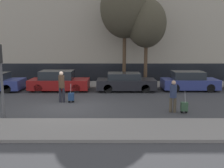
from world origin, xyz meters
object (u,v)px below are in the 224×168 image
(bare_tree_down_street, at_px, (146,24))
(trolley_right, at_px, (183,106))
(parked_car_1, at_px, (58,81))
(parked_car_2, at_px, (125,82))
(pedestrian_left, at_px, (61,85))
(trolley_left, at_px, (70,97))
(parked_bicycle, at_px, (118,80))
(pedestrian_right, at_px, (172,94))
(parked_car_3, at_px, (188,81))
(bare_tree_near_crossing, at_px, (124,8))

(bare_tree_down_street, bearing_deg, trolley_right, -83.49)
(trolley_right, bearing_deg, parked_car_1, 141.32)
(parked_car_2, xyz_separation_m, pedestrian_left, (-3.89, -3.54, 0.41))
(parked_car_1, distance_m, trolley_left, 3.98)
(trolley_left, bearing_deg, bare_tree_down_street, 47.88)
(bare_tree_down_street, bearing_deg, parked_bicycle, 177.52)
(parked_car_2, xyz_separation_m, pedestrian_right, (2.05, -5.69, 0.29))
(parked_car_3, xyz_separation_m, trolley_left, (-7.97, -3.75, -0.31))
(trolley_right, height_order, parked_bicycle, trolley_right)
(pedestrian_right, distance_m, parked_bicycle, 8.11)
(parked_car_1, distance_m, bare_tree_near_crossing, 7.58)
(parked_car_3, distance_m, pedestrian_right, 6.37)
(trolley_left, xyz_separation_m, pedestrian_right, (5.39, -2.07, 0.57))
(parked_car_2, relative_size, parked_car_3, 1.05)
(parked_bicycle, bearing_deg, pedestrian_right, -72.34)
(parked_car_1, bearing_deg, pedestrian_left, -75.51)
(bare_tree_near_crossing, bearing_deg, trolley_right, -72.48)
(parked_car_1, xyz_separation_m, pedestrian_right, (6.87, -5.75, 0.23))
(bare_tree_near_crossing, bearing_deg, pedestrian_left, -123.91)
(trolley_right, distance_m, bare_tree_near_crossing, 10.27)
(trolley_right, distance_m, parked_bicycle, 8.43)
(parked_car_1, height_order, pedestrian_right, pedestrian_right)
(parked_car_1, relative_size, pedestrian_left, 2.34)
(pedestrian_left, height_order, bare_tree_near_crossing, bare_tree_near_crossing)
(trolley_right, bearing_deg, pedestrian_right, 161.95)
(parked_car_3, xyz_separation_m, pedestrian_right, (-2.58, -5.82, 0.25))
(parked_car_1, xyz_separation_m, parked_car_2, (4.82, -0.05, -0.05))
(trolley_left, distance_m, bare_tree_down_street, 8.77)
(parked_car_1, height_order, trolley_right, parked_car_1)
(pedestrian_right, distance_m, bare_tree_near_crossing, 9.70)
(trolley_left, distance_m, bare_tree_near_crossing, 8.88)
(bare_tree_near_crossing, bearing_deg, bare_tree_down_street, -10.82)
(parked_car_2, relative_size, trolley_right, 3.83)
(pedestrian_right, xyz_separation_m, bare_tree_near_crossing, (-2.04, 7.95, 5.18))
(parked_car_1, relative_size, trolley_right, 3.87)
(parked_car_3, bearing_deg, trolley_right, -108.93)
(parked_car_3, bearing_deg, bare_tree_near_crossing, 155.27)
(parked_car_3, distance_m, bare_tree_down_street, 5.47)
(parked_car_1, xyz_separation_m, bare_tree_near_crossing, (4.83, 2.20, 5.41))
(parked_car_2, bearing_deg, parked_car_1, 179.35)
(parked_car_2, relative_size, trolley_left, 3.80)
(parked_bicycle, bearing_deg, trolley_left, -117.46)
(pedestrian_left, relative_size, bare_tree_down_street, 0.27)
(pedestrian_left, height_order, bare_tree_down_street, bare_tree_down_street)
(parked_car_3, xyz_separation_m, bare_tree_down_street, (-2.94, 1.81, 4.24))
(trolley_left, height_order, trolley_right, trolley_left)
(pedestrian_left, height_order, trolley_left, pedestrian_left)
(parked_car_3, distance_m, pedestrian_left, 9.28)
(pedestrian_right, bearing_deg, trolley_right, 179.93)
(parked_car_3, relative_size, trolley_right, 3.64)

